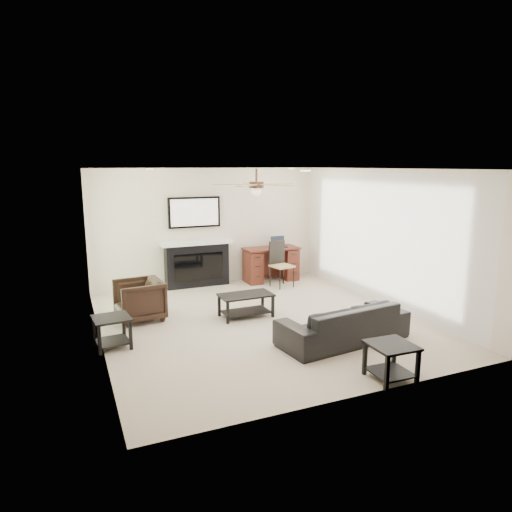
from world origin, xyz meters
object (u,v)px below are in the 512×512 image
Objects in this scene: sofa at (343,323)px; armchair at (139,300)px; coffee_table at (246,305)px; desk at (271,264)px; fireplace_unit at (197,242)px.

sofa is 3.37m from armchair.
desk is (1.44, 2.08, 0.18)m from coffee_table.
armchair is 0.84× the size of coffee_table.
sofa is 1.62× the size of desk.
fireplace_unit is at bearing -80.87° from sofa.
armchair is 0.40× the size of fireplace_unit.
armchair is (-2.60, 2.15, 0.06)m from sofa.
armchair is at bearing 161.28° from coffee_table.
armchair reaches higher than coffee_table.
fireplace_unit reaches higher than sofa.
desk reaches higher than sofa.
sofa is at bearing 45.01° from armchair.
coffee_table is at bearing -124.66° from desk.
desk is at bearing 110.60° from armchair.
coffee_table is 2.54m from desk.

